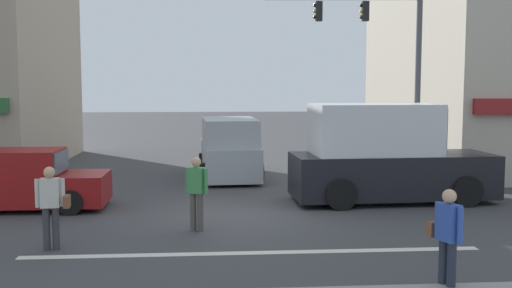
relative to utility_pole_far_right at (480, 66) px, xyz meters
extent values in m
plane|color=#3D3D3F|center=(-8.91, -6.20, -3.96)|extent=(120.00, 120.00, 0.00)
cube|color=silver|center=(-8.91, -9.70, -3.95)|extent=(9.00, 0.24, 0.01)
cylinder|color=brown|center=(0.00, 0.00, -0.15)|extent=(0.22, 0.22, 7.62)
cylinder|color=#47474C|center=(-3.24, -2.70, -0.86)|extent=(0.18, 0.18, 6.20)
cube|color=black|center=(-4.91, -2.57, 1.59)|extent=(0.22, 0.25, 0.60)
sphere|color=black|center=(-5.03, -2.56, 1.77)|extent=(0.12, 0.12, 0.12)
sphere|color=orange|center=(-5.03, -2.56, 1.59)|extent=(0.12, 0.12, 0.12)
sphere|color=black|center=(-5.03, -2.56, 1.41)|extent=(0.12, 0.12, 0.12)
cube|color=black|center=(-6.35, -2.46, 1.59)|extent=(0.22, 0.25, 0.60)
sphere|color=black|center=(-6.47, -2.45, 1.77)|extent=(0.12, 0.12, 0.12)
sphere|color=orange|center=(-6.47, -2.45, 1.59)|extent=(0.12, 0.12, 0.12)
sphere|color=black|center=(-6.47, -2.45, 1.41)|extent=(0.12, 0.12, 0.12)
cube|color=#999EA3|center=(-9.08, 0.00, -3.29)|extent=(2.06, 4.68, 1.10)
cube|color=#999EA3|center=(-9.07, -0.30, -2.29)|extent=(1.95, 3.28, 0.90)
cube|color=#475666|center=(-9.14, 1.32, -2.29)|extent=(1.66, 0.14, 0.76)
cylinder|color=black|center=(-10.07, 1.38, -3.60)|extent=(0.23, 0.73, 0.72)
cylinder|color=black|center=(-8.23, 1.47, -3.60)|extent=(0.23, 0.73, 0.72)
cylinder|color=black|center=(-9.93, -1.47, -3.60)|extent=(0.23, 0.73, 0.72)
cylinder|color=black|center=(-8.09, -1.38, -3.60)|extent=(0.23, 0.73, 0.72)
cube|color=black|center=(-4.64, -4.77, -3.21)|extent=(5.69, 2.25, 1.20)
cube|color=silver|center=(-5.19, -4.80, -1.91)|extent=(3.48, 2.05, 1.40)
cube|color=#475666|center=(-3.48, -4.72, -1.91)|extent=(0.14, 1.75, 1.19)
cylinder|color=black|center=(-2.96, -3.70, -3.54)|extent=(0.85, 0.28, 0.84)
cylinder|color=black|center=(-2.87, -5.69, -3.54)|extent=(0.85, 0.28, 0.84)
cylinder|color=black|center=(-6.42, -3.85, -3.54)|extent=(0.85, 0.28, 0.84)
cylinder|color=black|center=(-6.33, -5.85, -3.54)|extent=(0.85, 0.28, 0.84)
cube|color=maroon|center=(-14.54, -5.08, -3.42)|extent=(4.10, 1.70, 0.80)
cube|color=maroon|center=(-14.64, -5.08, -2.70)|extent=(1.90, 1.56, 0.64)
cube|color=#475666|center=(-13.67, -5.08, -2.70)|extent=(0.06, 1.44, 0.54)
cylinder|color=black|center=(-13.27, -4.23, -3.64)|extent=(0.64, 0.18, 0.64)
cylinder|color=black|center=(-13.27, -5.93, -3.64)|extent=(0.64, 0.18, 0.64)
cylinder|color=#232838|center=(-6.04, -12.36, -3.53)|extent=(0.14, 0.14, 0.86)
cylinder|color=#232838|center=(-6.11, -12.19, -3.53)|extent=(0.14, 0.14, 0.86)
cube|color=#2D4CA5|center=(-6.08, -12.27, -2.81)|extent=(0.34, 0.42, 0.58)
sphere|color=tan|center=(-6.08, -12.27, -2.40)|extent=(0.22, 0.22, 0.22)
cylinder|color=#2D4CA5|center=(-5.99, -12.50, -2.81)|extent=(0.09, 0.09, 0.56)
cylinder|color=#2D4CA5|center=(-6.16, -12.05, -2.81)|extent=(0.09, 0.09, 0.56)
cube|color=brown|center=(-6.16, -11.96, -2.98)|extent=(0.30, 0.22, 0.24)
cylinder|color=#4C4742|center=(-9.97, -7.87, -3.53)|extent=(0.14, 0.14, 0.86)
cylinder|color=#4C4742|center=(-10.13, -7.78, -3.53)|extent=(0.14, 0.14, 0.86)
cube|color=#3F8C4C|center=(-10.05, -7.83, -2.81)|extent=(0.42, 0.37, 0.58)
sphere|color=tan|center=(-10.05, -7.83, -2.40)|extent=(0.22, 0.22, 0.22)
cylinder|color=#3F8C4C|center=(-9.84, -7.94, -2.81)|extent=(0.09, 0.09, 0.56)
cylinder|color=#3F8C4C|center=(-10.26, -7.71, -2.81)|extent=(0.09, 0.09, 0.56)
cylinder|color=#333338|center=(-12.99, -9.19, -3.53)|extent=(0.14, 0.14, 0.86)
cylinder|color=#333338|center=(-12.81, -9.17, -3.53)|extent=(0.14, 0.14, 0.86)
cube|color=beige|center=(-12.90, -9.18, -2.81)|extent=(0.38, 0.26, 0.58)
sphere|color=tan|center=(-12.90, -9.18, -2.40)|extent=(0.22, 0.22, 0.22)
cylinder|color=beige|center=(-13.13, -9.21, -2.81)|extent=(0.09, 0.09, 0.56)
cylinder|color=beige|center=(-12.66, -9.16, -2.81)|extent=(0.09, 0.09, 0.56)
cube|color=brown|center=(-12.57, -9.19, -2.98)|extent=(0.15, 0.29, 0.24)
camera|label=1|loc=(-9.73, -21.09, -0.70)|focal=42.00mm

